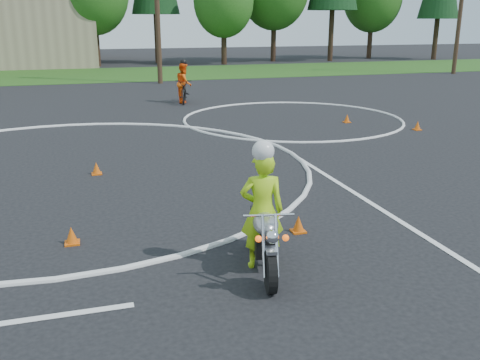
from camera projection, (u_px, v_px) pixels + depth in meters
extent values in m
plane|color=black|center=(61.00, 211.00, 10.35)|extent=(120.00, 120.00, 0.00)
cube|color=#1E4714|center=(71.00, 76.00, 35.14)|extent=(120.00, 10.00, 0.02)
torus|color=silver|center=(64.00, 170.00, 13.10)|extent=(12.12, 12.12, 0.12)
torus|color=silver|center=(292.00, 119.00, 19.86)|extent=(8.10, 8.10, 0.10)
cube|color=silver|center=(390.00, 215.00, 10.14)|extent=(0.12, 10.00, 0.01)
cylinder|color=black|center=(271.00, 272.00, 7.21)|extent=(0.24, 0.61, 0.60)
cylinder|color=black|center=(258.00, 232.00, 8.54)|extent=(0.24, 0.61, 0.60)
cube|color=black|center=(263.00, 243.00, 7.90)|extent=(0.38, 0.59, 0.30)
ellipsoid|color=#A2A2A6|center=(266.00, 224.00, 7.60)|extent=(0.48, 0.70, 0.28)
cube|color=black|center=(261.00, 214.00, 8.08)|extent=(0.37, 0.64, 0.10)
cylinder|color=silver|center=(263.00, 246.00, 7.18)|extent=(0.11, 0.36, 0.80)
cylinder|color=white|center=(277.00, 245.00, 7.19)|extent=(0.11, 0.36, 0.80)
cube|color=silver|center=(271.00, 250.00, 7.10)|extent=(0.18, 0.24, 0.05)
cylinder|color=white|center=(269.00, 215.00, 7.24)|extent=(0.69, 0.17, 0.04)
sphere|color=silver|center=(272.00, 237.00, 6.96)|extent=(0.18, 0.18, 0.18)
sphere|color=#F6500C|center=(258.00, 239.00, 6.97)|extent=(0.09, 0.09, 0.09)
sphere|color=#DE4D0B|center=(286.00, 238.00, 7.00)|extent=(0.09, 0.09, 0.09)
cylinder|color=white|center=(270.00, 238.00, 8.32)|extent=(0.24, 0.80, 0.08)
imported|color=#A8DE17|center=(262.00, 211.00, 7.80)|extent=(0.72, 0.54, 1.77)
sphere|color=silver|center=(263.00, 151.00, 7.49)|extent=(0.32, 0.32, 0.32)
imported|color=black|center=(184.00, 91.00, 23.63)|extent=(1.12, 2.09, 1.05)
imported|color=#FF580D|center=(184.00, 83.00, 23.52)|extent=(0.83, 0.97, 1.74)
sphere|color=black|center=(183.00, 62.00, 23.27)|extent=(0.30, 0.30, 0.30)
cone|color=#D7550B|center=(72.00, 235.00, 8.81)|extent=(0.22, 0.22, 0.30)
cube|color=#D7550B|center=(72.00, 243.00, 8.85)|extent=(0.24, 0.24, 0.03)
cone|color=#D7550B|center=(96.00, 168.00, 12.77)|extent=(0.22, 0.22, 0.30)
cube|color=#D7550B|center=(97.00, 174.00, 12.81)|extent=(0.24, 0.24, 0.03)
cone|color=#D7550B|center=(418.00, 126.00, 17.89)|extent=(0.22, 0.22, 0.30)
cube|color=#D7550B|center=(417.00, 130.00, 17.93)|extent=(0.24, 0.24, 0.03)
cone|color=#D7550B|center=(298.00, 224.00, 9.30)|extent=(0.22, 0.22, 0.30)
cube|color=#D7550B|center=(298.00, 231.00, 9.34)|extent=(0.24, 0.24, 0.03)
cone|color=#D7550B|center=(347.00, 118.00, 19.20)|extent=(0.22, 0.22, 0.30)
cube|color=#D7550B|center=(347.00, 122.00, 19.24)|extent=(0.24, 0.24, 0.03)
cylinder|color=#382619|center=(97.00, 45.00, 41.64)|extent=(0.44, 0.44, 3.24)
cylinder|color=#382619|center=(157.00, 39.00, 44.73)|extent=(0.44, 0.44, 3.96)
cylinder|color=#382619|center=(224.00, 46.00, 43.49)|extent=(0.44, 0.44, 2.88)
ellipsoid|color=#1E5116|center=(224.00, 1.00, 42.47)|extent=(4.80, 4.80, 5.76)
cylinder|color=#382619|center=(273.00, 40.00, 46.58)|extent=(0.44, 0.44, 3.60)
cylinder|color=#382619|center=(331.00, 36.00, 46.91)|extent=(0.44, 0.44, 4.32)
cylinder|color=#382619|center=(370.00, 41.00, 50.26)|extent=(0.44, 0.44, 3.24)
cylinder|color=#382619|center=(435.00, 39.00, 48.81)|extent=(0.44, 0.44, 3.60)
cylinder|color=#382619|center=(43.00, 48.00, 41.53)|extent=(0.44, 0.44, 2.88)
ellipsoid|color=#1E5116|center=(39.00, 0.00, 40.51)|extent=(4.80, 4.80, 5.76)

